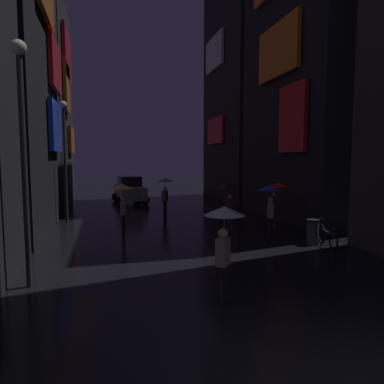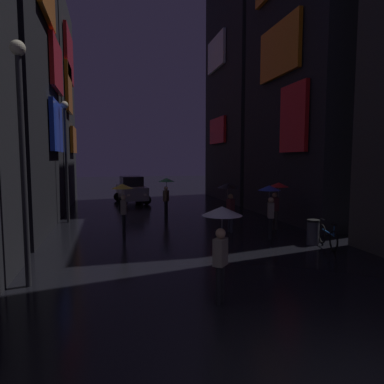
{
  "view_description": "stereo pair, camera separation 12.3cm",
  "coord_description": "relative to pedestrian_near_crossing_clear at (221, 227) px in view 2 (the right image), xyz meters",
  "views": [
    {
      "loc": [
        -3.14,
        -3.21,
        3.15
      ],
      "look_at": [
        0.0,
        9.05,
        1.93
      ],
      "focal_mm": 32.0,
      "sensor_mm": 36.0,
      "label": 1
    },
    {
      "loc": [
        -3.02,
        -3.24,
        3.15
      ],
      "look_at": [
        0.0,
        9.05,
        1.93
      ],
      "focal_mm": 32.0,
      "sensor_mm": 36.0,
      "label": 2
    }
  ],
  "objects": [
    {
      "name": "building_left_far",
      "position": [
        -6.84,
        18.16,
        5.19
      ],
      "size": [
        4.25,
        7.85,
        13.69
      ],
      "color": "#232328",
      "rests_on": "ground"
    },
    {
      "name": "building_right_mid",
      "position": [
        8.11,
        9.42,
        6.86
      ],
      "size": [
        4.25,
        8.38,
        17.05
      ],
      "color": "black",
      "rests_on": "ground"
    },
    {
      "name": "building_right_far",
      "position": [
        8.12,
        18.42,
        9.34
      ],
      "size": [
        4.25,
        8.36,
        22.01
      ],
      "color": "#232328",
      "rests_on": "ground"
    },
    {
      "name": "pedestrian_near_crossing_clear",
      "position": [
        0.0,
        0.0,
        0.0
      ],
      "size": [
        0.9,
        0.9,
        2.12
      ],
      "color": "black",
      "rests_on": "ground"
    },
    {
      "name": "pedestrian_far_right_yellow",
      "position": [
        -1.8,
        7.57,
        0.0
      ],
      "size": [
        0.9,
        0.9,
        2.12
      ],
      "color": "black",
      "rests_on": "ground"
    },
    {
      "name": "pedestrian_foreground_right_blue",
      "position": [
        3.8,
        5.3,
        0.0
      ],
      "size": [
        0.9,
        0.9,
        2.12
      ],
      "color": "black",
      "rests_on": "ground"
    },
    {
      "name": "pedestrian_midstreet_left_red",
      "position": [
        4.93,
        6.81,
        0.0
      ],
      "size": [
        0.9,
        0.9,
        2.12
      ],
      "color": "#38332D",
      "rests_on": "ground"
    },
    {
      "name": "pedestrian_midstreet_centre_green",
      "position": [
        0.71,
        11.51,
        0.0
      ],
      "size": [
        0.9,
        0.9,
        2.12
      ],
      "color": "black",
      "rests_on": "ground"
    },
    {
      "name": "pedestrian_foreground_left_black",
      "position": [
        2.63,
        6.81,
        0.0
      ],
      "size": [
        0.9,
        0.9,
        2.12
      ],
      "color": "#2D2D38",
      "rests_on": "ground"
    },
    {
      "name": "bicycle_parked_at_storefront",
      "position": [
        5.23,
        3.54,
        -1.28
      ],
      "size": [
        0.53,
        1.77,
        0.96
      ],
      "color": "black",
      "rests_on": "ground"
    },
    {
      "name": "car_distant",
      "position": [
        -0.76,
        17.97,
        -0.74
      ],
      "size": [
        2.53,
        4.28,
        1.92
      ],
      "color": "#99999E",
      "rests_on": "ground"
    },
    {
      "name": "streetlamp_left_far",
      "position": [
        -4.37,
        10.88,
        2.02
      ],
      "size": [
        0.36,
        0.36,
        5.95
      ],
      "color": "#2D2D33",
      "rests_on": "ground"
    },
    {
      "name": "streetlamp_left_near",
      "position": [
        -4.37,
        1.98,
        1.99
      ],
      "size": [
        0.36,
        0.36,
        5.91
      ],
      "color": "#2D2D33",
      "rests_on": "ground"
    },
    {
      "name": "trash_bin",
      "position": [
        4.93,
        4.02,
        -1.2
      ],
      "size": [
        0.46,
        0.46,
        0.93
      ],
      "color": "#3F3F47",
      "rests_on": "ground"
    }
  ]
}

